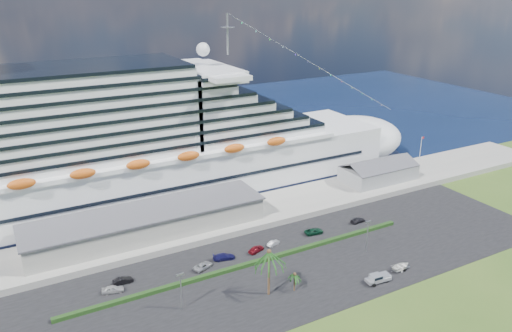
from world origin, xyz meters
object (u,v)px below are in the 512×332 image
parked_car_3 (224,257)px  boat_trailer (401,266)px  cruise_ship (131,150)px  pickup_truck (378,278)px

parked_car_3 → boat_trailer: boat_trailer is taller
cruise_ship → parked_car_3: bearing=-77.8°
parked_car_3 → boat_trailer: size_ratio=0.93×
cruise_ship → pickup_truck: 77.73m
cruise_ship → boat_trailer: cruise_ship is taller
pickup_truck → boat_trailer: bearing=8.6°
boat_trailer → parked_car_3: bearing=144.8°
boat_trailer → pickup_truck: bearing=-171.4°
cruise_ship → parked_car_3: 46.37m
parked_car_3 → pickup_truck: bearing=-122.0°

